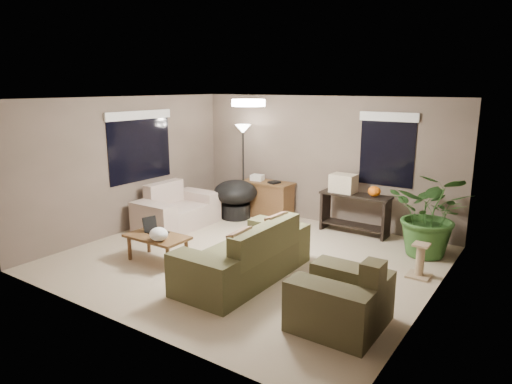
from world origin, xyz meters
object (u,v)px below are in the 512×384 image
Objects in this scene: coffee_table at (157,239)px; floor_lamp at (243,140)px; desk at (267,199)px; main_sofa at (247,258)px; loveseat at (176,212)px; armchair at (341,301)px; console_table at (355,210)px; houseplant at (431,224)px; papasan_chair at (236,196)px; cat_scratching_post at (420,263)px.

coffee_table is 0.52× the size of floor_lamp.
main_sofa is at bearing -62.29° from desk.
loveseat is at bearing -112.26° from floor_lamp.
console_table is (-1.19, 3.26, 0.14)m from armchair.
coffee_table is at bearing 176.27° from armchair.
houseplant is at bearing -16.12° from console_table.
armchair is at bearing -40.70° from floor_lamp.
loveseat is at bearing -124.66° from desk.
loveseat is 1.23× the size of console_table.
papasan_chair is at bearing -169.67° from console_table.
main_sofa is 2.83m from loveseat.
cat_scratching_post is at bearing -21.35° from desk.
armchair is (1.65, -0.47, 0.00)m from main_sofa.
armchair is 0.91× the size of papasan_chair.
papasan_chair is at bearing -179.72° from houseplant.
cat_scratching_post is at bearing -16.93° from floor_lamp.
papasan_chair is at bearing 62.11° from loveseat.
papasan_chair is (0.60, 1.13, 0.17)m from loveseat.
desk is at bearing 16.33° from floor_lamp.
cat_scratching_post is (3.49, -1.36, -0.16)m from desk.
papasan_chair is (-3.61, 2.82, 0.17)m from armchair.
floor_lamp is at bearing 98.74° from coffee_table.
desk is (-3.12, 3.27, 0.08)m from armchair.
armchair is at bearing -15.93° from main_sofa.
floor_lamp reaches higher than papasan_chair.
papasan_chair is (-0.43, 2.62, 0.11)m from coffee_table.
houseplant is at bearing 37.36° from coffee_table.
floor_lamp reaches higher than main_sofa.
armchair is 2.00× the size of cat_scratching_post.
main_sofa is at bearing -53.29° from floor_lamp.
loveseat is 4.64m from houseplant.
floor_lamp is at bearing 175.95° from houseplant.
loveseat is 1.29m from papasan_chair.
loveseat is at bearing 124.86° from coffee_table.
papasan_chair is 0.57× the size of floor_lamp.
floor_lamp is 4.40m from cat_scratching_post.
floor_lamp is (0.58, 1.43, 1.30)m from loveseat.
houseplant is (0.27, 2.84, 0.25)m from armchair.
desk is (1.09, 1.58, 0.08)m from loveseat.
houseplant is (4.48, 1.15, 0.25)m from loveseat.
loveseat is (-2.56, 1.22, 0.00)m from main_sofa.
desk is 0.85× the size of console_table.
houseplant reaches higher than cat_scratching_post.
armchair is 0.77× the size of console_table.
desk is 0.79× the size of houseplant.
console_table is at bearing 3.43° from floor_lamp.
coffee_table is at bearing -81.26° from floor_lamp.
houseplant is at bearing 0.28° from papasan_chair.
houseplant is at bearing 14.42° from loveseat.
desk is at bearing 172.88° from houseplant.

